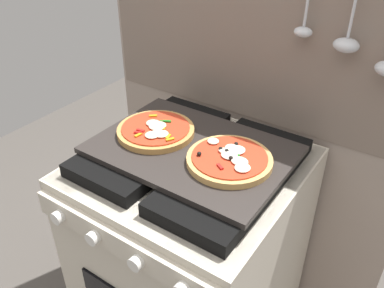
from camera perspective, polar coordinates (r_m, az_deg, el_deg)
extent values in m
cube|color=gray|center=(1.45, 7.49, 0.88)|extent=(1.10, 0.03, 1.55)
cube|color=gray|center=(1.28, 8.37, 14.94)|extent=(1.08, 0.00, 0.56)
ellipsoid|color=silver|center=(1.18, 15.38, 14.98)|extent=(0.05, 0.04, 0.03)
cylinder|color=silver|center=(1.13, 22.01, 18.05)|extent=(0.01, 0.01, 0.18)
ellipsoid|color=silver|center=(1.15, 20.88, 12.87)|extent=(0.07, 0.06, 0.04)
cube|color=beige|center=(1.46, 0.00, -16.66)|extent=(0.60, 0.60, 0.86)
cube|color=black|center=(1.17, 0.00, -2.98)|extent=(0.59, 0.59, 0.01)
cube|color=black|center=(1.22, -5.42, 0.19)|extent=(0.24, 0.51, 0.04)
cube|color=black|center=(1.09, 6.08, -4.27)|extent=(0.24, 0.51, 0.04)
cube|color=beige|center=(1.02, -10.15, -13.80)|extent=(0.58, 0.02, 0.07)
cylinder|color=silver|center=(1.13, -18.38, -9.78)|extent=(0.04, 0.02, 0.04)
cylinder|color=silver|center=(1.05, -13.79, -12.74)|extent=(0.04, 0.02, 0.04)
cylinder|color=silver|center=(0.98, -7.91, -16.30)|extent=(0.04, 0.02, 0.04)
cube|color=#2D2826|center=(1.14, 0.00, -0.76)|extent=(0.54, 0.38, 0.02)
cylinder|color=#C18947|center=(1.20, -4.98, 1.95)|extent=(0.23, 0.23, 0.02)
cylinder|color=red|center=(1.19, -5.01, 2.41)|extent=(0.20, 0.20, 0.00)
ellipsoid|color=beige|center=(1.14, -5.66, 1.30)|extent=(0.04, 0.04, 0.01)
ellipsoid|color=beige|center=(1.19, -4.69, 2.66)|extent=(0.05, 0.04, 0.01)
ellipsoid|color=beige|center=(1.15, -4.83, 1.53)|extent=(0.04, 0.04, 0.01)
ellipsoid|color=beige|center=(1.14, -4.32, 1.43)|extent=(0.04, 0.04, 0.01)
ellipsoid|color=beige|center=(1.18, -4.89, 2.56)|extent=(0.05, 0.05, 0.01)
ellipsoid|color=beige|center=(1.20, -5.47, 2.93)|extent=(0.05, 0.04, 0.01)
cube|color=#19721E|center=(1.21, -3.53, 3.24)|extent=(0.03, 0.02, 0.00)
cube|color=red|center=(1.17, -7.27, 1.93)|extent=(0.02, 0.01, 0.00)
cube|color=red|center=(1.16, -7.60, 1.62)|extent=(0.03, 0.02, 0.00)
cube|color=gold|center=(1.24, -5.49, 3.99)|extent=(0.02, 0.02, 0.00)
cube|color=gold|center=(1.18, -4.33, 2.27)|extent=(0.03, 0.02, 0.00)
cube|color=gold|center=(1.15, -7.57, 1.28)|extent=(0.01, 0.02, 0.00)
cube|color=red|center=(1.18, -4.18, 2.53)|extent=(0.01, 0.03, 0.00)
cube|color=gold|center=(1.13, -3.36, 1.04)|extent=(0.01, 0.03, 0.00)
cube|color=gold|center=(1.12, -3.10, 0.67)|extent=(0.02, 0.02, 0.00)
cube|color=gold|center=(1.14, -4.97, 1.12)|extent=(0.01, 0.03, 0.00)
cube|color=red|center=(1.14, -5.62, 1.15)|extent=(0.03, 0.02, 0.00)
cube|color=#19721E|center=(1.20, -4.45, 3.02)|extent=(0.02, 0.03, 0.00)
cylinder|color=tan|center=(1.07, 5.29, -2.28)|extent=(0.23, 0.23, 0.02)
cylinder|color=red|center=(1.06, 5.32, -1.79)|extent=(0.20, 0.20, 0.00)
ellipsoid|color=#F4EACC|center=(1.06, 5.28, -1.55)|extent=(0.04, 0.04, 0.01)
ellipsoid|color=#F4EACC|center=(1.07, 4.34, -1.06)|extent=(0.03, 0.03, 0.01)
ellipsoid|color=#F4EACC|center=(1.08, 6.41, -0.84)|extent=(0.04, 0.05, 0.01)
ellipsoid|color=#F4EACC|center=(1.04, 6.73, -2.42)|extent=(0.05, 0.04, 0.01)
ellipsoid|color=#F4EACC|center=(1.01, 7.12, -3.33)|extent=(0.04, 0.04, 0.01)
ellipsoid|color=#F4EACC|center=(1.09, 5.67, -0.56)|extent=(0.04, 0.04, 0.01)
ellipsoid|color=#F4EACC|center=(1.11, 3.01, 0.41)|extent=(0.03, 0.03, 0.01)
cube|color=#19721E|center=(1.06, 6.38, -1.47)|extent=(0.02, 0.02, 0.00)
sphere|color=black|center=(1.05, 1.02, -1.38)|extent=(0.01, 0.01, 0.01)
sphere|color=black|center=(1.07, 4.03, -0.73)|extent=(0.01, 0.01, 0.01)
sphere|color=black|center=(1.07, 4.82, -1.07)|extent=(0.01, 0.01, 0.01)
cube|color=red|center=(1.02, 7.32, -3.04)|extent=(0.03, 0.01, 0.00)
cube|color=red|center=(1.02, 3.97, -3.17)|extent=(0.02, 0.02, 0.00)
sphere|color=black|center=(1.10, 6.24, 0.00)|extent=(0.01, 0.01, 0.01)
sphere|color=black|center=(1.04, 5.50, -1.98)|extent=(0.01, 0.01, 0.01)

